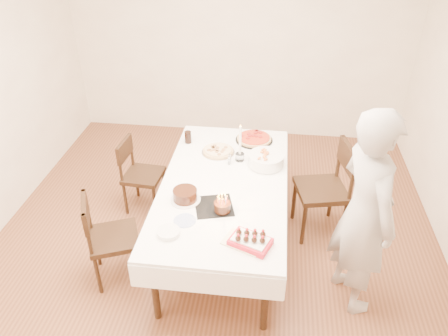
# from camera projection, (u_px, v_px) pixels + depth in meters

# --- Properties ---
(floor) EXTENTS (5.00, 5.00, 0.00)m
(floor) POSITION_uv_depth(u_px,v_px,m) (213.00, 249.00, 4.34)
(floor) COLOR brown
(floor) RESTS_ON ground
(wall_back) EXTENTS (4.50, 0.04, 2.70)m
(wall_back) POSITION_uv_depth(u_px,v_px,m) (240.00, 39.00, 5.68)
(wall_back) COLOR #F6EBCE
(wall_back) RESTS_ON floor
(dining_table) EXTENTS (1.75, 2.39, 0.75)m
(dining_table) POSITION_uv_depth(u_px,v_px,m) (224.00, 215.00, 4.19)
(dining_table) COLOR white
(dining_table) RESTS_ON floor
(chair_right_savory) EXTENTS (0.62, 0.62, 1.01)m
(chair_right_savory) POSITION_uv_depth(u_px,v_px,m) (321.00, 190.00, 4.32)
(chair_right_savory) COLOR black
(chair_right_savory) RESTS_ON floor
(chair_left_savory) EXTENTS (0.46, 0.46, 0.83)m
(chair_left_savory) POSITION_uv_depth(u_px,v_px,m) (143.00, 175.00, 4.69)
(chair_left_savory) COLOR black
(chair_left_savory) RESTS_ON floor
(chair_left_dessert) EXTENTS (0.59, 0.59, 0.89)m
(chair_left_dessert) POSITION_uv_depth(u_px,v_px,m) (114.00, 238.00, 3.82)
(chair_left_dessert) COLOR black
(chair_left_dessert) RESTS_ON floor
(person) EXTENTS (0.65, 0.77, 1.80)m
(person) POSITION_uv_depth(u_px,v_px,m) (365.00, 214.00, 3.38)
(person) COLOR #B8B2AD
(person) RESTS_ON floor
(pizza_white) EXTENTS (0.42, 0.42, 0.04)m
(pizza_white) POSITION_uv_depth(u_px,v_px,m) (218.00, 151.00, 4.42)
(pizza_white) COLOR beige
(pizza_white) RESTS_ON dining_table
(pizza_pepperoni) EXTENTS (0.51, 0.51, 0.04)m
(pizza_pepperoni) POSITION_uv_depth(u_px,v_px,m) (254.00, 139.00, 4.64)
(pizza_pepperoni) COLOR red
(pizza_pepperoni) RESTS_ON dining_table
(red_placemat) EXTENTS (0.24, 0.24, 0.01)m
(red_placemat) POSITION_uv_depth(u_px,v_px,m) (262.00, 156.00, 4.39)
(red_placemat) COLOR #B21E1E
(red_placemat) RESTS_ON dining_table
(pasta_bowl) EXTENTS (0.42, 0.42, 0.11)m
(pasta_bowl) POSITION_uv_depth(u_px,v_px,m) (266.00, 160.00, 4.21)
(pasta_bowl) COLOR white
(pasta_bowl) RESTS_ON dining_table
(taper_candle) EXTENTS (0.09, 0.09, 0.40)m
(taper_candle) POSITION_uv_depth(u_px,v_px,m) (240.00, 143.00, 4.21)
(taper_candle) COLOR white
(taper_candle) RESTS_ON dining_table
(shaker_pair) EXTENTS (0.09, 0.09, 0.09)m
(shaker_pair) POSITION_uv_depth(u_px,v_px,m) (229.00, 160.00, 4.24)
(shaker_pair) COLOR white
(shaker_pair) RESTS_ON dining_table
(cola_glass) EXTENTS (0.07, 0.07, 0.13)m
(cola_glass) POSITION_uv_depth(u_px,v_px,m) (188.00, 137.00, 4.58)
(cola_glass) COLOR black
(cola_glass) RESTS_ON dining_table
(layer_cake) EXTENTS (0.35, 0.35, 0.11)m
(layer_cake) POSITION_uv_depth(u_px,v_px,m) (185.00, 195.00, 3.75)
(layer_cake) COLOR black
(layer_cake) RESTS_ON dining_table
(cake_board) EXTENTS (0.38, 0.38, 0.01)m
(cake_board) POSITION_uv_depth(u_px,v_px,m) (214.00, 206.00, 3.70)
(cake_board) COLOR black
(cake_board) RESTS_ON dining_table
(birthday_cake) EXTENTS (0.18, 0.18, 0.14)m
(birthday_cake) POSITION_uv_depth(u_px,v_px,m) (222.00, 203.00, 3.60)
(birthday_cake) COLOR #3E1D11
(birthday_cake) RESTS_ON dining_table
(strawberry_box) EXTENTS (0.36, 0.30, 0.08)m
(strawberry_box) POSITION_uv_depth(u_px,v_px,m) (250.00, 241.00, 3.29)
(strawberry_box) COLOR red
(strawberry_box) RESTS_ON dining_table
(box_lid) EXTENTS (0.36, 0.31, 0.03)m
(box_lid) POSITION_uv_depth(u_px,v_px,m) (244.00, 243.00, 3.33)
(box_lid) COLOR beige
(box_lid) RESTS_ON dining_table
(plate_stack) EXTENTS (0.18, 0.18, 0.04)m
(plate_stack) POSITION_uv_depth(u_px,v_px,m) (169.00, 232.00, 3.40)
(plate_stack) COLOR white
(plate_stack) RESTS_ON dining_table
(china_plate) EXTENTS (0.21, 0.21, 0.01)m
(china_plate) POSITION_uv_depth(u_px,v_px,m) (185.00, 221.00, 3.54)
(china_plate) COLOR white
(china_plate) RESTS_ON dining_table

